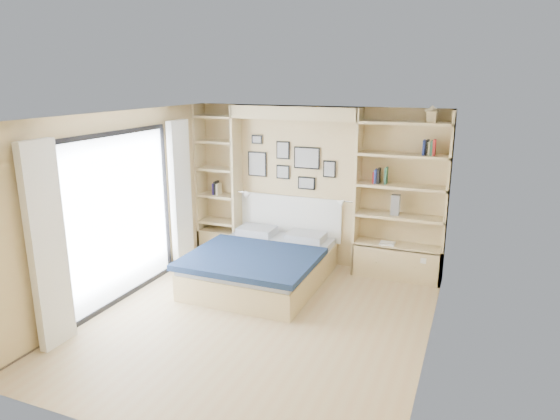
% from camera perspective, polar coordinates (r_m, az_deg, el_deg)
% --- Properties ---
extents(ground, '(4.50, 4.50, 0.00)m').
position_cam_1_polar(ground, '(6.30, -2.59, -12.63)').
color(ground, tan).
rests_on(ground, ground).
extents(room_shell, '(4.50, 4.50, 4.50)m').
position_cam_1_polar(room_shell, '(7.37, -0.50, 0.49)').
color(room_shell, tan).
rests_on(room_shell, ground).
extents(bed, '(1.77, 2.18, 1.07)m').
position_cam_1_polar(bed, '(7.32, -2.05, -6.17)').
color(bed, tan).
rests_on(bed, ground).
extents(photo_gallery, '(1.48, 0.02, 0.82)m').
position_cam_1_polar(photo_gallery, '(7.92, 1.00, 5.41)').
color(photo_gallery, black).
rests_on(photo_gallery, ground).
extents(reading_lamps, '(1.92, 0.12, 0.15)m').
position_cam_1_polar(reading_lamps, '(7.76, 1.44, 1.42)').
color(reading_lamps, silver).
rests_on(reading_lamps, ground).
extents(shelf_decor, '(3.51, 0.23, 2.03)m').
position_cam_1_polar(shelf_decor, '(7.35, 11.79, 5.05)').
color(shelf_decor, '#A51E1E').
rests_on(shelf_decor, ground).
extents(deck, '(3.20, 4.00, 0.05)m').
position_cam_1_polar(deck, '(8.34, -25.89, -7.09)').
color(deck, brown).
rests_on(deck, ground).
extents(deck_chair, '(0.64, 0.87, 0.79)m').
position_cam_1_polar(deck_chair, '(8.40, -22.57, -3.83)').
color(deck_chair, tan).
rests_on(deck_chair, ground).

